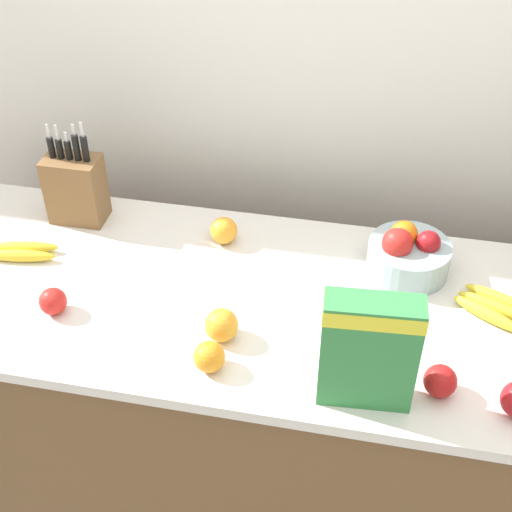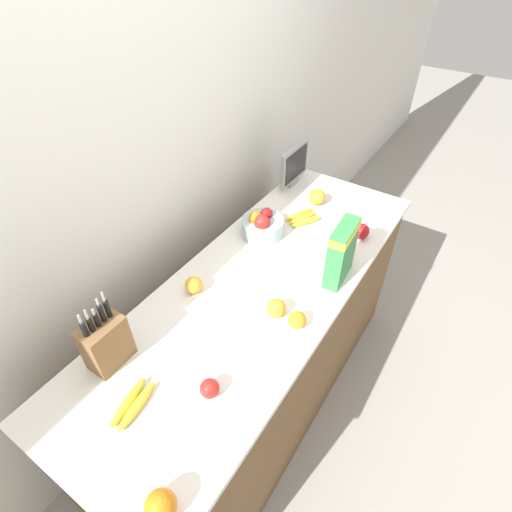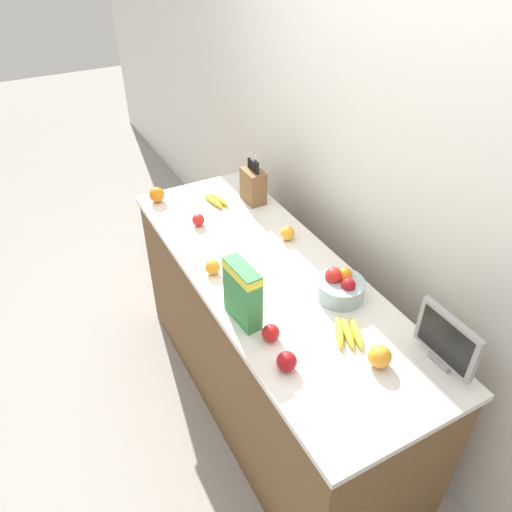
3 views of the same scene
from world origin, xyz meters
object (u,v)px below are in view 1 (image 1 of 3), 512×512
(fruit_bowl, at_px, (408,254))
(apple_middle, at_px, (53,301))
(orange_near_bowl, at_px, (209,357))
(orange_front_left, at_px, (222,325))
(orange_by_cereal, at_px, (224,230))
(knife_block, at_px, (76,188))
(apple_leftmost, at_px, (440,381))
(banana_bunch_left, at_px, (493,306))
(cereal_box, at_px, (369,347))
(banana_bunch_right, at_px, (21,252))

(fruit_bowl, relative_size, apple_middle, 3.13)
(orange_near_bowl, relative_size, orange_front_left, 0.90)
(orange_by_cereal, bearing_deg, knife_block, 176.26)
(fruit_bowl, bearing_deg, orange_by_cereal, 176.82)
(orange_by_cereal, bearing_deg, orange_front_left, -77.40)
(knife_block, distance_m, apple_leftmost, 1.09)
(banana_bunch_left, relative_size, orange_front_left, 2.62)
(apple_leftmost, xyz_separation_m, orange_by_cereal, (-0.57, 0.42, 0.00))
(cereal_box, relative_size, orange_front_left, 3.47)
(knife_block, height_order, apple_leftmost, knife_block)
(orange_front_left, bearing_deg, knife_block, 142.76)
(fruit_bowl, height_order, orange_near_bowl, fruit_bowl)
(apple_leftmost, xyz_separation_m, orange_near_bowl, (-0.49, -0.03, -0.00))
(cereal_box, distance_m, fruit_bowl, 0.45)
(apple_leftmost, bearing_deg, banana_bunch_right, 166.75)
(banana_bunch_right, bearing_deg, fruit_bowl, 8.09)
(banana_bunch_right, distance_m, orange_front_left, 0.61)
(fruit_bowl, distance_m, apple_leftmost, 0.40)
(knife_block, distance_m, orange_near_bowl, 0.69)
(knife_block, bearing_deg, orange_by_cereal, -3.74)
(banana_bunch_left, xyz_separation_m, apple_leftmost, (-0.13, -0.28, 0.02))
(cereal_box, distance_m, apple_leftmost, 0.20)
(orange_front_left, bearing_deg, cereal_box, -18.49)
(banana_bunch_right, distance_m, apple_middle, 0.25)
(apple_middle, relative_size, orange_front_left, 0.85)
(apple_middle, height_order, orange_near_bowl, orange_near_bowl)
(apple_middle, bearing_deg, knife_block, 103.07)
(knife_block, relative_size, orange_by_cereal, 4.16)
(cereal_box, bearing_deg, banana_bunch_left, 44.47)
(knife_block, distance_m, banana_bunch_right, 0.23)
(banana_bunch_right, height_order, orange_front_left, orange_front_left)
(banana_bunch_right, height_order, orange_near_bowl, orange_near_bowl)
(cereal_box, bearing_deg, apple_leftmost, 11.19)
(banana_bunch_right, xyz_separation_m, orange_front_left, (0.58, -0.18, 0.02))
(knife_block, xyz_separation_m, fruit_bowl, (0.91, -0.05, -0.05))
(banana_bunch_left, relative_size, apple_middle, 3.09)
(cereal_box, relative_size, fruit_bowl, 1.31)
(apple_middle, height_order, apple_leftmost, apple_leftmost)
(apple_middle, xyz_separation_m, orange_front_left, (0.41, -0.00, 0.01))
(cereal_box, distance_m, banana_bunch_left, 0.45)
(knife_block, height_order, fruit_bowl, knife_block)
(banana_bunch_left, distance_m, orange_near_bowl, 0.69)
(apple_leftmost, relative_size, orange_near_bowl, 1.01)
(knife_block, bearing_deg, orange_near_bowl, -43.89)
(cereal_box, relative_size, banana_bunch_left, 1.33)
(knife_block, bearing_deg, banana_bunch_left, -8.53)
(orange_near_bowl, distance_m, orange_by_cereal, 0.46)
(apple_leftmost, bearing_deg, orange_near_bowl, -176.65)
(orange_near_bowl, bearing_deg, orange_by_cereal, 99.42)
(cereal_box, xyz_separation_m, apple_leftmost, (0.16, 0.04, -0.11))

